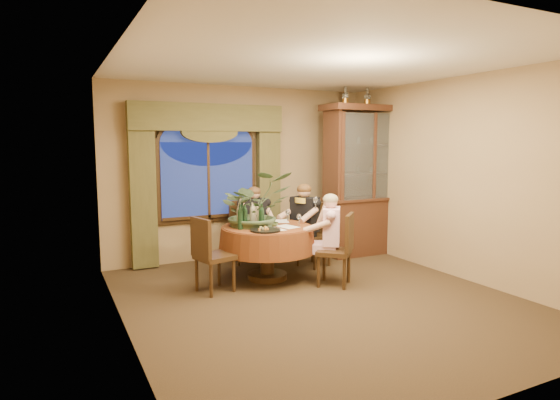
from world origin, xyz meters
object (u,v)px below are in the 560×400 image
china_cabinet (365,180)px  chair_back (246,233)px  chair_front_left (215,255)px  oil_lamp_right (388,96)px  wine_bottle_3 (240,217)px  person_back (254,225)px  person_scarf (305,225)px  chair_right (334,250)px  oil_lamp_left (345,94)px  wine_bottle_4 (245,216)px  oil_lamp_center (367,95)px  wine_bottle_0 (262,216)px  centerpiece_plant (254,179)px  stoneware_vase (255,216)px  wine_bottle_5 (252,215)px  person_pink (331,238)px  dining_table (267,252)px  wine_bottle_2 (242,214)px  chair_back_right (314,235)px  olive_bowl (273,224)px  wine_bottle_1 (239,215)px

china_cabinet → chair_back: bearing=172.1°
chair_front_left → oil_lamp_right: bearing=90.3°
oil_lamp_right → wine_bottle_3: bearing=-166.0°
person_back → person_scarf: bearing=148.1°
china_cabinet → chair_right: china_cabinet is taller
oil_lamp_left → wine_bottle_4: (-2.07, -0.70, -1.76)m
oil_lamp_center → wine_bottle_4: size_ratio=1.03×
wine_bottle_4 → china_cabinet: bearing=15.7°
wine_bottle_4 → wine_bottle_0: bearing=-15.5°
chair_front_left → centerpiece_plant: size_ratio=0.85×
oil_lamp_left → person_back: bearing=171.5°
stoneware_vase → wine_bottle_4: size_ratio=0.79×
wine_bottle_5 → wine_bottle_3: bearing=-151.2°
chair_right → person_pink: bearing=25.0°
dining_table → centerpiece_plant: centerpiece_plant is taller
china_cabinet → wine_bottle_2: china_cabinet is taller
chair_front_left → stoneware_vase: bearing=101.4°
china_cabinet → person_scarf: bearing=-166.0°
oil_lamp_right → person_pink: 3.03m
china_cabinet → chair_back_right: 1.50m
china_cabinet → oil_lamp_left: 1.49m
oil_lamp_right → chair_back_right: size_ratio=0.35×
wine_bottle_3 → chair_right: bearing=-27.7°
chair_back → person_back: (0.12, -0.06, 0.13)m
chair_front_left → person_scarf: (1.62, 0.54, 0.16)m
chair_back_right → wine_bottle_4: bearing=86.5°
centerpiece_plant → wine_bottle_2: 0.51m
person_back → centerpiece_plant: 1.15m
wine_bottle_2 → wine_bottle_3: same height
wine_bottle_3 → olive_bowl: bearing=3.8°
chair_right → chair_back_right: (0.26, 0.96, 0.00)m
oil_lamp_center → wine_bottle_5: (-2.36, -0.63, -1.76)m
chair_front_left → olive_bowl: bearing=86.2°
olive_bowl → wine_bottle_5: (-0.27, 0.09, 0.14)m
oil_lamp_left → wine_bottle_0: (-1.85, -0.77, -1.76)m
chair_front_left → stoneware_vase: (0.70, 0.34, 0.40)m
olive_bowl → wine_bottle_4: wine_bottle_4 is taller
wine_bottle_4 → centerpiece_plant: bearing=36.9°
chair_front_left → wine_bottle_5: size_ratio=2.91×
chair_back_right → person_pink: bearing=147.7°
oil_lamp_right → person_scarf: size_ratio=0.27×
chair_back_right → person_back: size_ratio=0.79×
wine_bottle_0 → wine_bottle_1: same height
oil_lamp_right → person_pink: bearing=-147.7°
dining_table → wine_bottle_3: size_ratio=4.07×
person_back → olive_bowl: size_ratio=7.62×
china_cabinet → oil_lamp_center: 1.42m
person_scarf → wine_bottle_5: 1.06m
person_scarf → chair_back: bearing=25.3°
chair_front_left → olive_bowl: size_ratio=6.01×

